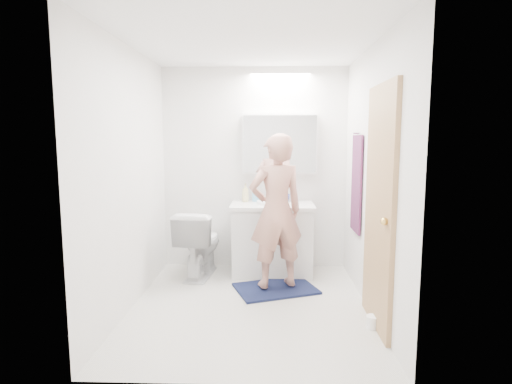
{
  "coord_description": "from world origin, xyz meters",
  "views": [
    {
      "loc": [
        0.18,
        -3.69,
        1.57
      ],
      "look_at": [
        0.05,
        0.25,
        1.05
      ],
      "focal_mm": 28.81,
      "sensor_mm": 36.0,
      "label": 1
    }
  ],
  "objects_px": {
    "toilet": "(199,243)",
    "soap_bottle_a": "(245,193)",
    "medicine_cabinet": "(280,144)",
    "soap_bottle_b": "(256,194)",
    "toilet_paper_roll": "(373,322)",
    "toothbrush_cup": "(286,198)",
    "vanity_cabinet": "(272,240)",
    "person": "(276,211)"
  },
  "relations": [
    {
      "from": "vanity_cabinet",
      "to": "toilet_paper_roll",
      "type": "bearing_deg",
      "value": -58.85
    },
    {
      "from": "toilet_paper_roll",
      "to": "soap_bottle_a",
      "type": "bearing_deg",
      "value": 127.0
    },
    {
      "from": "toilet_paper_roll",
      "to": "medicine_cabinet",
      "type": "bearing_deg",
      "value": 115.2
    },
    {
      "from": "vanity_cabinet",
      "to": "toilet",
      "type": "xyz_separation_m",
      "value": [
        -0.83,
        -0.11,
        -0.01
      ]
    },
    {
      "from": "soap_bottle_a",
      "to": "toilet_paper_roll",
      "type": "height_order",
      "value": "soap_bottle_a"
    },
    {
      "from": "person",
      "to": "medicine_cabinet",
      "type": "bearing_deg",
      "value": -114.19
    },
    {
      "from": "toilet",
      "to": "soap_bottle_b",
      "type": "relative_size",
      "value": 4.56
    },
    {
      "from": "toilet",
      "to": "soap_bottle_a",
      "type": "relative_size",
      "value": 3.53
    },
    {
      "from": "vanity_cabinet",
      "to": "medicine_cabinet",
      "type": "distance_m",
      "value": 1.13
    },
    {
      "from": "medicine_cabinet",
      "to": "toothbrush_cup",
      "type": "height_order",
      "value": "medicine_cabinet"
    },
    {
      "from": "vanity_cabinet",
      "to": "person",
      "type": "height_order",
      "value": "person"
    },
    {
      "from": "medicine_cabinet",
      "to": "toothbrush_cup",
      "type": "distance_m",
      "value": 0.64
    },
    {
      "from": "toilet_paper_roll",
      "to": "toothbrush_cup",
      "type": "bearing_deg",
      "value": 113.56
    },
    {
      "from": "toilet",
      "to": "soap_bottle_b",
      "type": "distance_m",
      "value": 0.87
    },
    {
      "from": "toothbrush_cup",
      "to": "toilet_paper_roll",
      "type": "height_order",
      "value": "toothbrush_cup"
    },
    {
      "from": "vanity_cabinet",
      "to": "soap_bottle_a",
      "type": "relative_size",
      "value": 4.16
    },
    {
      "from": "soap_bottle_b",
      "to": "toothbrush_cup",
      "type": "bearing_deg",
      "value": -3.22
    },
    {
      "from": "soap_bottle_a",
      "to": "toothbrush_cup",
      "type": "xyz_separation_m",
      "value": [
        0.48,
        0.01,
        -0.06
      ]
    },
    {
      "from": "soap_bottle_a",
      "to": "soap_bottle_b",
      "type": "distance_m",
      "value": 0.13
    },
    {
      "from": "toilet",
      "to": "toilet_paper_roll",
      "type": "relative_size",
      "value": 6.95
    },
    {
      "from": "toilet",
      "to": "person",
      "type": "xyz_separation_m",
      "value": [
        0.87,
        -0.43,
        0.45
      ]
    },
    {
      "from": "toilet",
      "to": "toilet_paper_roll",
      "type": "bearing_deg",
      "value": 149.3
    },
    {
      "from": "toilet",
      "to": "toothbrush_cup",
      "type": "bearing_deg",
      "value": -158.0
    },
    {
      "from": "vanity_cabinet",
      "to": "person",
      "type": "bearing_deg",
      "value": -86.3
    },
    {
      "from": "toothbrush_cup",
      "to": "soap_bottle_a",
      "type": "bearing_deg",
      "value": -178.81
    },
    {
      "from": "person",
      "to": "soap_bottle_a",
      "type": "xyz_separation_m",
      "value": [
        -0.35,
        0.69,
        0.1
      ]
    },
    {
      "from": "medicine_cabinet",
      "to": "soap_bottle_b",
      "type": "distance_m",
      "value": 0.66
    },
    {
      "from": "medicine_cabinet",
      "to": "toothbrush_cup",
      "type": "relative_size",
      "value": 8.93
    },
    {
      "from": "vanity_cabinet",
      "to": "soap_bottle_a",
      "type": "bearing_deg",
      "value": 154.77
    },
    {
      "from": "toilet",
      "to": "person",
      "type": "height_order",
      "value": "person"
    },
    {
      "from": "soap_bottle_a",
      "to": "soap_bottle_b",
      "type": "xyz_separation_m",
      "value": [
        0.13,
        0.03,
        -0.02
      ]
    },
    {
      "from": "vanity_cabinet",
      "to": "toothbrush_cup",
      "type": "height_order",
      "value": "toothbrush_cup"
    },
    {
      "from": "medicine_cabinet",
      "to": "toilet",
      "type": "xyz_separation_m",
      "value": [
        -0.92,
        -0.33,
        -1.12
      ]
    },
    {
      "from": "vanity_cabinet",
      "to": "toilet_paper_roll",
      "type": "height_order",
      "value": "vanity_cabinet"
    },
    {
      "from": "vanity_cabinet",
      "to": "toilet",
      "type": "height_order",
      "value": "vanity_cabinet"
    },
    {
      "from": "person",
      "to": "toothbrush_cup",
      "type": "relative_size",
      "value": 15.9
    },
    {
      "from": "medicine_cabinet",
      "to": "soap_bottle_a",
      "type": "distance_m",
      "value": 0.7
    },
    {
      "from": "person",
      "to": "soap_bottle_a",
      "type": "height_order",
      "value": "person"
    },
    {
      "from": "toilet",
      "to": "soap_bottle_b",
      "type": "height_order",
      "value": "soap_bottle_b"
    },
    {
      "from": "vanity_cabinet",
      "to": "soap_bottle_b",
      "type": "bearing_deg",
      "value": 137.05
    },
    {
      "from": "vanity_cabinet",
      "to": "soap_bottle_b",
      "type": "height_order",
      "value": "soap_bottle_b"
    },
    {
      "from": "toothbrush_cup",
      "to": "soap_bottle_b",
      "type": "bearing_deg",
      "value": 176.78
    }
  ]
}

